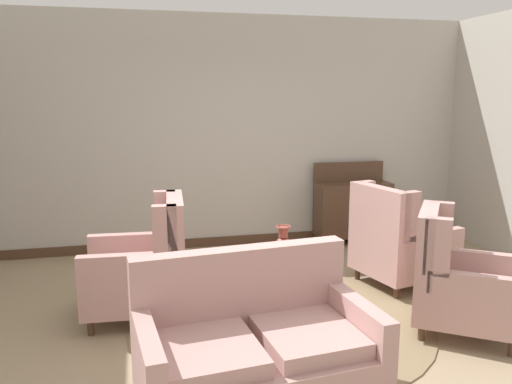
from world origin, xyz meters
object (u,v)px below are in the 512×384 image
Objects in this scene: porcelain_vase at (283,248)px; armchair_near_sideboard at (144,269)px; armchair_back_corner at (398,244)px; sideboard at (353,208)px; coffee_table at (281,273)px; settee at (255,351)px; armchair_foreground_right at (458,282)px; side_table at (408,240)px.

porcelain_vase is 1.26m from armchair_near_sideboard.
armchair_back_corner is 1.00× the size of sideboard.
settee is at bearing -111.75° from coffee_table.
side_table is (0.33, 1.41, -0.05)m from armchair_foreground_right.
porcelain_vase is 0.57× the size of side_table.
armchair_foreground_right is at bearing -28.84° from coffee_table.
armchair_foreground_right is at bearing -103.26° from side_table.
armchair_foreground_right is (1.33, -0.68, -0.18)m from porcelain_vase.
settee is 2.67m from armchair_back_corner.
armchair_back_corner is at bearing 15.38° from coffee_table.
settee reaches higher than coffee_table.
armchair_back_corner is at bearing 36.99° from settee.
armchair_back_corner is 0.41m from side_table.
porcelain_vase is 2.55m from sideboard.
settee is at bearing -112.65° from porcelain_vase.
armchair_back_corner is at bearing 32.35° from armchair_foreground_right.
sideboard reaches higher than armchair_back_corner.
side_table is (0.28, 0.30, -0.05)m from armchair_back_corner.
armchair_near_sideboard is (-2.55, 0.90, 0.01)m from armchair_foreground_right.
settee reaches higher than porcelain_vase.
sideboard is (0.19, 1.59, 0.03)m from armchair_back_corner.
armchair_foreground_right reaches higher than settee.
armchair_back_corner is at bearing 17.32° from porcelain_vase.
armchair_foreground_right is 1.00× the size of armchair_near_sideboard.
coffee_table is 0.26m from porcelain_vase.
coffee_table is at bearing 62.25° from settee.
sideboard is (-0.10, 1.29, 0.08)m from side_table.
side_table is at bearing 23.58° from porcelain_vase.
armchair_near_sideboard is at bearing 105.73° from settee.
armchair_near_sideboard reaches higher than coffee_table.
porcelain_vase reaches higher than coffee_table.
settee is 1.74m from armchair_near_sideboard.
armchair_near_sideboard reaches higher than settee.
sideboard is at bearing 29.85° from armchair_foreground_right.
coffee_table is 1.52m from armchair_foreground_right.
armchair_foreground_right is 1.02× the size of armchair_back_corner.
armchair_near_sideboard reaches higher than armchair_foreground_right.
porcelain_vase is 1.50m from armchair_foreground_right.
settee is at bearing -122.11° from sideboard.
sideboard is at bearing 126.32° from armchair_near_sideboard.
armchair_back_corner is 2.61m from armchair_near_sideboard.
armchair_near_sideboard is (-2.60, -0.21, 0.01)m from armchair_back_corner.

